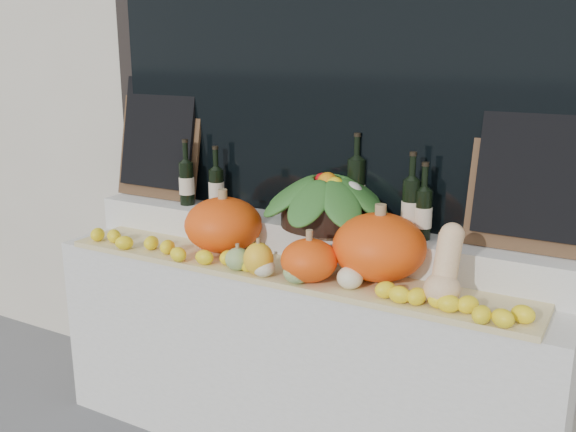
{
  "coord_description": "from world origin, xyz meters",
  "views": [
    {
      "loc": [
        1.26,
        -0.8,
        1.81
      ],
      "look_at": [
        0.0,
        1.45,
        1.12
      ],
      "focal_mm": 40.0,
      "sensor_mm": 36.0,
      "label": 1
    }
  ],
  "objects": [
    {
      "name": "lemon_heap",
      "position": [
        0.0,
        1.29,
        0.94
      ],
      "size": [
        2.2,
        0.16,
        0.06
      ],
      "primitive_type": null,
      "color": "yellow",
      "rests_on": "straw_bedding"
    },
    {
      "name": "wine_bottle_far_left",
      "position": [
        -0.69,
        1.66,
        1.15
      ],
      "size": [
        0.08,
        0.08,
        0.33
      ],
      "color": "black",
      "rests_on": "rear_tier"
    },
    {
      "name": "pumpkin_center",
      "position": [
        0.16,
        1.33,
        0.99
      ],
      "size": [
        0.27,
        0.27,
        0.17
      ],
      "primitive_type": "ellipsoid",
      "rotation": [
        0.0,
        0.0,
        -0.22
      ],
      "color": "#FF530D",
      "rests_on": "straw_bedding"
    },
    {
      "name": "rear_tier",
      "position": [
        0.0,
        1.68,
        0.96
      ],
      "size": [
        2.3,
        0.25,
        0.16
      ],
      "primitive_type": "cube",
      "color": "silver",
      "rests_on": "display_sill"
    },
    {
      "name": "produce_bowl",
      "position": [
        0.08,
        1.66,
        1.16
      ],
      "size": [
        0.62,
        0.62,
        0.25
      ],
      "color": "black",
      "rests_on": "rear_tier"
    },
    {
      "name": "straw_bedding",
      "position": [
        0.0,
        1.4,
        0.89
      ],
      "size": [
        2.1,
        0.32,
        0.02
      ],
      "primitive_type": "cube",
      "color": "tan",
      "rests_on": "display_sill"
    },
    {
      "name": "wine_bottle_far_right",
      "position": [
        0.51,
        1.66,
        1.15
      ],
      "size": [
        0.08,
        0.08,
        0.32
      ],
      "color": "black",
      "rests_on": "rear_tier"
    },
    {
      "name": "wine_bottle_tall",
      "position": [
        0.18,
        1.75,
        1.19
      ],
      "size": [
        0.08,
        0.08,
        0.4
      ],
      "color": "black",
      "rests_on": "rear_tier"
    },
    {
      "name": "chalkboard_right",
      "position": [
        0.92,
        1.74,
        1.36
      ],
      "size": [
        0.5,
        0.15,
        0.61
      ],
      "rotation": [
        -0.21,
        0.0,
        0.0
      ],
      "color": "#4C331E",
      "rests_on": "rear_tier"
    },
    {
      "name": "wine_bottle_near_right",
      "position": [
        0.46,
        1.66,
        1.17
      ],
      "size": [
        0.08,
        0.08,
        0.36
      ],
      "color": "black",
      "rests_on": "rear_tier"
    },
    {
      "name": "display_sill",
      "position": [
        0.0,
        1.52,
        0.44
      ],
      "size": [
        2.3,
        0.55,
        0.88
      ],
      "primitive_type": "cube",
      "color": "silver",
      "rests_on": "ground"
    },
    {
      "name": "butternut_squash",
      "position": [
        0.69,
        1.38,
        1.03
      ],
      "size": [
        0.13,
        0.2,
        0.28
      ],
      "color": "#EDBE8B",
      "rests_on": "straw_bedding"
    },
    {
      "name": "pumpkin_right",
      "position": [
        0.4,
        1.48,
        1.04
      ],
      "size": [
        0.41,
        0.41,
        0.27
      ],
      "primitive_type": "ellipsoid",
      "rotation": [
        0.0,
        0.0,
        -0.11
      ],
      "color": "#FF530D",
      "rests_on": "straw_bedding"
    },
    {
      "name": "decorative_gourds",
      "position": [
        0.03,
        1.29,
        0.96
      ],
      "size": [
        0.59,
        0.16,
        0.16
      ],
      "color": "#306C20",
      "rests_on": "straw_bedding"
    },
    {
      "name": "chalkboard_left",
      "position": [
        -0.92,
        1.74,
        1.36
      ],
      "size": [
        0.5,
        0.15,
        0.61
      ],
      "rotation": [
        -0.21,
        0.0,
        0.0
      ],
      "color": "#4C331E",
      "rests_on": "rear_tier"
    },
    {
      "name": "wine_bottle_near_left",
      "position": [
        -0.53,
        1.69,
        1.14
      ],
      "size": [
        0.08,
        0.08,
        0.3
      ],
      "color": "black",
      "rests_on": "rear_tier"
    },
    {
      "name": "pumpkin_left",
      "position": [
        -0.35,
        1.48,
        1.03
      ],
      "size": [
        0.46,
        0.46,
        0.25
      ],
      "primitive_type": "ellipsoid",
      "rotation": [
        0.0,
        0.0,
        0.41
      ],
      "color": "#FF530D",
      "rests_on": "straw_bedding"
    }
  ]
}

